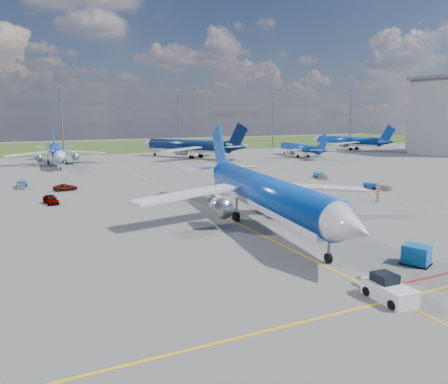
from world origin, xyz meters
name	(u,v)px	position (x,y,z in m)	size (l,w,h in m)	color
ground	(258,234)	(0.00, 0.00, 0.00)	(400.00, 400.00, 0.00)	#5B5B58
grass_strip	(79,147)	(0.00, 150.00, 0.00)	(400.00, 80.00, 0.01)	#2D4719
taxiway_lines	(178,194)	(0.17, 27.70, 0.01)	(60.25, 160.00, 0.02)	yellow
floodlight_masts	(123,117)	(10.00, 110.00, 12.56)	(202.20, 0.50, 22.70)	slate
warning_post	(378,192)	(26.00, 8.00, 1.50)	(0.50, 0.50, 3.00)	red
bg_jet_nnw	(58,165)	(-14.30, 82.56, 0.00)	(28.10, 36.88, 9.66)	#0C40AE
bg_jet_n	(189,158)	(24.59, 86.02, 0.00)	(31.30, 41.08, 10.76)	#081B44
bg_jet_ne	(300,157)	(58.07, 74.05, 0.00)	(22.74, 29.85, 7.82)	#0C40AE
bg_jet_ene	(348,150)	(92.03, 90.19, 0.00)	(27.54, 36.14, 9.47)	#0C40AE
main_airliner	(265,225)	(2.80, 3.20, 0.00)	(33.90, 44.49, 11.65)	#0C40AE
pushback_tug	(388,290)	(-0.39, -19.73, 0.74)	(2.21, 5.47, 1.84)	silver
uld_container	(416,255)	(7.68, -15.19, 0.88)	(1.76, 2.20, 1.76)	#0B55A0
service_car_a	(51,199)	(-19.99, 28.13, 0.71)	(1.67, 4.14, 1.41)	#999999
service_car_b	(66,187)	(-16.68, 39.74, 0.58)	(1.92, 4.16, 1.16)	#999999
service_car_c	(222,181)	(11.43, 33.76, 0.67)	(1.87, 4.60, 1.34)	#999999
baggage_tug_w	(376,187)	(34.19, 16.71, 0.51)	(2.91, 4.95, 1.08)	#194E97
baggage_tug_c	(21,185)	(-23.75, 46.63, 0.53)	(1.63, 5.11, 1.13)	#1B4CA2
baggage_tug_e	(320,176)	(33.91, 32.53, 0.50)	(2.53, 4.89, 1.06)	#1A5B9D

